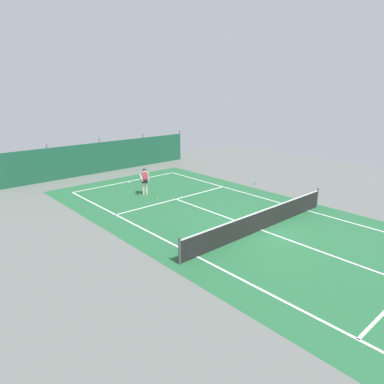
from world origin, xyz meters
name	(u,v)px	position (x,y,z in m)	size (l,w,h in m)	color
ground_plane	(261,230)	(0.00, 0.00, 0.00)	(36.00, 36.00, 0.00)	slate
court_surface	(261,230)	(0.00, 0.00, 0.00)	(11.02, 26.60, 0.01)	#236038
tennis_net	(262,220)	(0.00, 0.00, 0.51)	(10.12, 0.10, 1.10)	black
back_fence	(99,163)	(0.00, 16.22, 0.67)	(16.30, 0.98, 2.70)	#195138
tennis_player	(145,180)	(-0.84, 8.44, 0.96)	(0.83, 0.67, 1.64)	beige
tennis_ball_near_player	(158,199)	(-0.88, 7.07, 0.03)	(0.07, 0.07, 0.07)	#CCDB33
water_bottle	(255,184)	(6.09, 5.26, 0.12)	(0.08, 0.08, 0.24)	#338CD8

